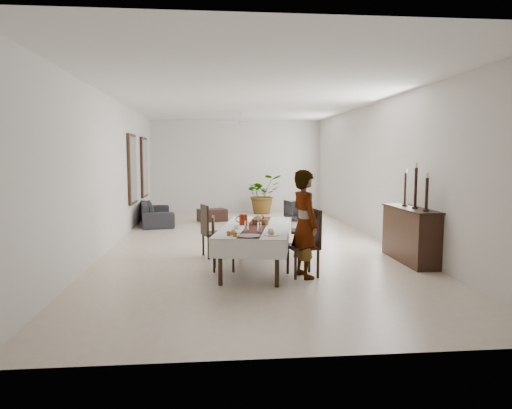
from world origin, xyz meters
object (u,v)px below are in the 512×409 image
red_pitcher (243,219)px  sideboard_body (410,235)px  woman (305,224)px  sofa (157,213)px  dining_table_top (256,228)px

red_pitcher → sideboard_body: sideboard_body is taller
sideboard_body → woman: bearing=-157.4°
red_pitcher → sideboard_body: bearing=1.4°
sofa → woman: bearing=-163.2°
red_pitcher → sideboard_body: (3.08, 0.08, -0.35)m
dining_table_top → sofa: size_ratio=1.08×
dining_table_top → red_pitcher: (-0.21, 0.19, 0.13)m
dining_table_top → red_pitcher: size_ratio=12.00×
red_pitcher → sofa: red_pitcher is taller
woman → sofa: (-3.08, 6.12, -0.55)m
dining_table_top → sideboard_body: sideboard_body is taller
dining_table_top → red_pitcher: red_pitcher is taller
dining_table_top → sideboard_body: size_ratio=1.44×
dining_table_top → woman: (0.72, -0.63, 0.16)m
red_pitcher → sofa: size_ratio=0.09×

